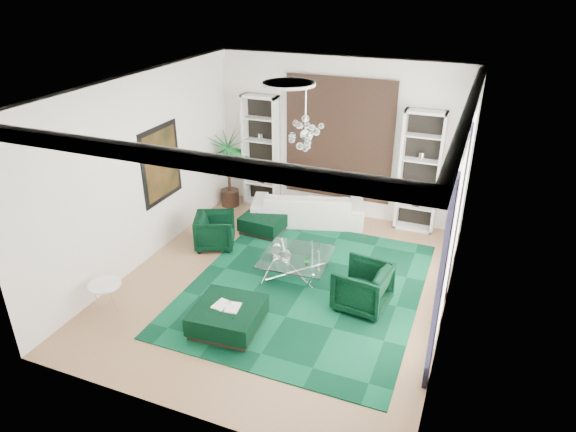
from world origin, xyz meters
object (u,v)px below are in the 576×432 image
at_px(side_table, 107,298).
at_px(ottoman_side, 265,223).
at_px(coffee_table, 296,266).
at_px(ottoman_front, 228,317).
at_px(armchair_right, 362,287).
at_px(armchair_left, 215,231).
at_px(palm, 228,159).
at_px(sofa, 308,207).

bearing_deg(side_table, ottoman_side, 71.17).
bearing_deg(coffee_table, ottoman_front, -103.64).
xyz_separation_m(armchair_right, ottoman_side, (-2.83, 2.06, -0.21)).
height_order(ottoman_side, ottoman_front, ottoman_front).
xyz_separation_m(armchair_left, palm, (-0.72, 2.07, 0.87)).
distance_m(ottoman_side, side_table, 4.08).
height_order(armchair_left, side_table, armchair_left).
xyz_separation_m(sofa, ottoman_front, (0.13, -4.34, -0.17)).
height_order(armchair_right, ottoman_front, armchair_right).
bearing_deg(palm, sofa, -4.29).
bearing_deg(ottoman_front, sofa, 91.77).
height_order(side_table, palm, palm).
bearing_deg(armchair_right, coffee_table, -102.84).
bearing_deg(ottoman_side, palm, 144.96).
bearing_deg(armchair_right, palm, -118.71).
bearing_deg(ottoman_side, coffee_table, -48.26).
relative_size(armchair_left, ottoman_front, 0.76).
relative_size(coffee_table, side_table, 2.29).
bearing_deg(sofa, ottoman_front, 75.13).
bearing_deg(ottoman_front, coffee_table, 76.36).
relative_size(side_table, palm, 0.23).
bearing_deg(armchair_right, sofa, -137.36).
xyz_separation_m(armchair_left, coffee_table, (2.07, -0.46, -0.15)).
height_order(ottoman_side, palm, palm).
distance_m(sofa, armchair_right, 3.56).
relative_size(sofa, coffee_table, 2.03).
relative_size(ottoman_front, palm, 0.44).
bearing_deg(side_table, coffee_table, 40.89).
relative_size(ottoman_side, side_table, 1.65).
distance_m(coffee_table, palm, 3.90).
xyz_separation_m(ottoman_side, ottoman_front, (0.89, -3.51, 0.01)).
bearing_deg(sofa, coffee_table, 87.87).
distance_m(coffee_table, ottoman_side, 2.06).
distance_m(ottoman_side, palm, 2.02).
bearing_deg(sofa, ottoman_side, 30.99).
height_order(armchair_left, ottoman_side, armchair_left).
height_order(sofa, ottoman_front, sofa).
height_order(armchair_right, palm, palm).
xyz_separation_m(ottoman_side, palm, (-1.42, 0.99, 1.04)).
height_order(armchair_left, ottoman_front, armchair_left).
bearing_deg(side_table, ottoman_front, 9.16).
xyz_separation_m(armchair_right, palm, (-4.25, 3.06, 0.83)).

